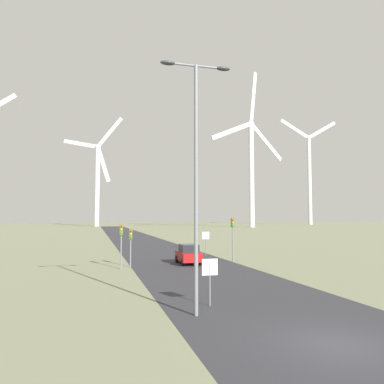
{
  "coord_description": "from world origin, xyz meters",
  "views": [
    {
      "loc": [
        -8.25,
        -11.55,
        4.39
      ],
      "look_at": [
        0.0,
        19.74,
        6.55
      ],
      "focal_mm": 35.0,
      "sensor_mm": 36.0,
      "label": 1
    }
  ],
  "objects": [
    {
      "name": "road_surface",
      "position": [
        0.0,
        48.0,
        0.0
      ],
      "size": [
        10.0,
        240.0,
        0.01
      ],
      "color": "#2D2D33",
      "rests_on": "ground"
    },
    {
      "name": "traffic_light_post_near_left",
      "position": [
        -5.94,
        20.77,
        2.76
      ],
      "size": [
        0.28,
        0.34,
        3.77
      ],
      "color": "slate",
      "rests_on": "ground"
    },
    {
      "name": "wind_turbine_far_right",
      "position": [
        112.76,
        179.85,
        30.83
      ],
      "size": [
        34.74,
        3.14,
        61.15
      ],
      "color": "silver",
      "rests_on": "ground"
    },
    {
      "name": "wind_turbine_center",
      "position": [
        -6.72,
        172.02,
        23.94
      ],
      "size": [
        27.74,
        12.92,
        52.11
      ],
      "color": "silver",
      "rests_on": "ground"
    },
    {
      "name": "traffic_light_post_near_right",
      "position": [
        4.94,
        22.9,
        3.12
      ],
      "size": [
        0.28,
        0.34,
        4.28
      ],
      "color": "slate",
      "rests_on": "ground"
    },
    {
      "name": "traffic_light_post_mid_left",
      "position": [
        -5.03,
        21.84,
        2.45
      ],
      "size": [
        0.28,
        0.34,
        3.34
      ],
      "color": "slate",
      "rests_on": "ground"
    },
    {
      "name": "streetlamp",
      "position": [
        -3.76,
        4.76,
        7.08
      ],
      "size": [
        3.36,
        0.32,
        11.49
      ],
      "color": "slate",
      "rests_on": "ground"
    },
    {
      "name": "ground_plane",
      "position": [
        0.0,
        0.0,
        0.0
      ],
      "size": [
        600.0,
        600.0,
        0.0
      ],
      "primitive_type": "plane",
      "color": "#757A5B"
    },
    {
      "name": "traffic_light_post_mid_right",
      "position": [
        5.52,
        37.98,
        2.49
      ],
      "size": [
        0.28,
        0.33,
        3.38
      ],
      "color": "slate",
      "rests_on": "ground"
    },
    {
      "name": "wind_turbine_right",
      "position": [
        57.61,
        137.32,
        28.61
      ],
      "size": [
        39.01,
        15.24,
        68.73
      ],
      "color": "silver",
      "rests_on": "ground"
    },
    {
      "name": "stop_sign_near",
      "position": [
        -2.62,
        6.33,
        1.61
      ],
      "size": [
        0.81,
        0.07,
        2.31
      ],
      "color": "slate",
      "rests_on": "ground"
    },
    {
      "name": "car_approaching",
      "position": [
        0.43,
        22.67,
        0.91
      ],
      "size": [
        1.92,
        4.15,
        1.83
      ],
      "color": "maroon",
      "rests_on": "ground"
    },
    {
      "name": "stop_sign_far",
      "position": [
        4.12,
        29.28,
        1.88
      ],
      "size": [
        0.81,
        0.07,
        2.69
      ],
      "color": "slate",
      "rests_on": "ground"
    }
  ]
}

